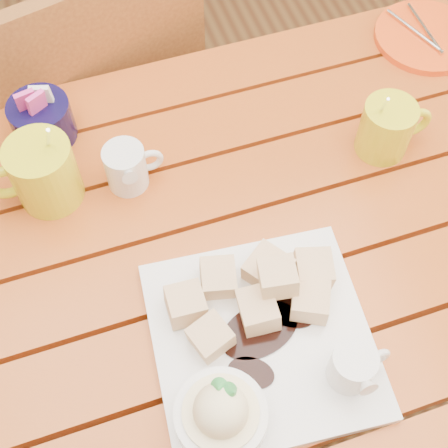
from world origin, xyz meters
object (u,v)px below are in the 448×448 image
object	(u,v)px
table	(234,283)
orange_saucer	(427,36)
coffee_mug_right	(388,128)
chair_far	(92,116)
dessert_plate	(255,351)
coffee_mug_left	(42,173)

from	to	relation	value
table	orange_saucer	bearing A→B (deg)	32.57
table	coffee_mug_right	world-z (taller)	coffee_mug_right
table	chair_far	bearing A→B (deg)	104.16
dessert_plate	coffee_mug_right	bearing A→B (deg)	40.19
dessert_plate	chair_far	size ratio (longest dim) A/B	0.34
table	orange_saucer	world-z (taller)	orange_saucer
coffee_mug_right	orange_saucer	xyz separation A→B (m)	(0.18, 0.19, -0.04)
coffee_mug_left	orange_saucer	distance (m)	0.70
table	chair_far	xyz separation A→B (m)	(-0.14, 0.54, -0.14)
dessert_plate	orange_saucer	xyz separation A→B (m)	(0.49, 0.45, -0.02)
coffee_mug_right	orange_saucer	bearing A→B (deg)	49.67
coffee_mug_left	chair_far	xyz separation A→B (m)	(0.10, 0.36, -0.30)
table	coffee_mug_left	world-z (taller)	coffee_mug_left
orange_saucer	chair_far	size ratio (longest dim) A/B	0.20
coffee_mug_left	coffee_mug_right	world-z (taller)	coffee_mug_left
dessert_plate	coffee_mug_left	size ratio (longest dim) A/B	1.90
orange_saucer	chair_far	world-z (taller)	chair_far
table	orange_saucer	size ratio (longest dim) A/B	6.58
coffee_mug_right	chair_far	bearing A→B (deg)	137.02
table	coffee_mug_left	xyz separation A→B (m)	(-0.23, 0.18, 0.16)
dessert_plate	orange_saucer	distance (m)	0.67
dessert_plate	table	bearing A→B (deg)	79.23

